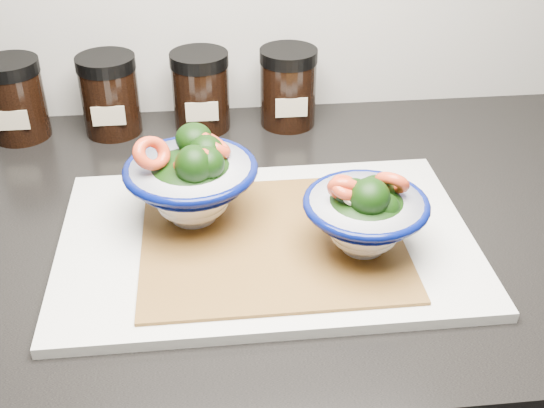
{
  "coord_description": "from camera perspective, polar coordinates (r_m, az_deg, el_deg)",
  "views": [
    {
      "loc": [
        0.09,
        0.79,
        1.35
      ],
      "look_at": [
        0.16,
        1.38,
        0.96
      ],
      "focal_mm": 45.0,
      "sensor_mm": 36.0,
      "label": 1
    }
  ],
  "objects": [
    {
      "name": "countertop",
      "position": [
        0.82,
        -11.56,
        -2.76
      ],
      "size": [
        3.5,
        0.6,
        0.04
      ],
      "primitive_type": "cube",
      "color": "black",
      "rests_on": "cabinet"
    },
    {
      "name": "cutting_board",
      "position": [
        0.75,
        -0.47,
        -3.07
      ],
      "size": [
        0.45,
        0.3,
        0.01
      ],
      "primitive_type": "cube",
      "color": "silver",
      "rests_on": "countertop"
    },
    {
      "name": "bamboo_mat",
      "position": [
        0.74,
        -0.0,
        -2.99
      ],
      "size": [
        0.28,
        0.24,
        0.0
      ],
      "primitive_type": "cube",
      "color": "olive",
      "rests_on": "cutting_board"
    },
    {
      "name": "bowl_left",
      "position": [
        0.75,
        -6.68,
        1.96
      ],
      "size": [
        0.15,
        0.15,
        0.11
      ],
      "rotation": [
        0.0,
        0.0,
        0.3
      ],
      "color": "white",
      "rests_on": "bamboo_mat"
    },
    {
      "name": "bowl_right",
      "position": [
        0.71,
        7.82,
        -0.86
      ],
      "size": [
        0.13,
        0.13,
        0.1
      ],
      "rotation": [
        0.0,
        0.0,
        0.12
      ],
      "color": "white",
      "rests_on": "bamboo_mat"
    },
    {
      "name": "spice_jar_a",
      "position": [
        1.02,
        -20.68,
        8.22
      ],
      "size": [
        0.08,
        0.08,
        0.11
      ],
      "color": "black",
      "rests_on": "countertop"
    },
    {
      "name": "spice_jar_b",
      "position": [
        0.99,
        -13.42,
        8.87
      ],
      "size": [
        0.08,
        0.08,
        0.11
      ],
      "color": "black",
      "rests_on": "countertop"
    },
    {
      "name": "spice_jar_c",
      "position": [
        0.98,
        -5.97,
        9.39
      ],
      "size": [
        0.08,
        0.08,
        0.11
      ],
      "color": "black",
      "rests_on": "countertop"
    },
    {
      "name": "spice_jar_d",
      "position": [
        0.99,
        1.36,
        9.74
      ],
      "size": [
        0.08,
        0.08,
        0.11
      ],
      "color": "black",
      "rests_on": "countertop"
    }
  ]
}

